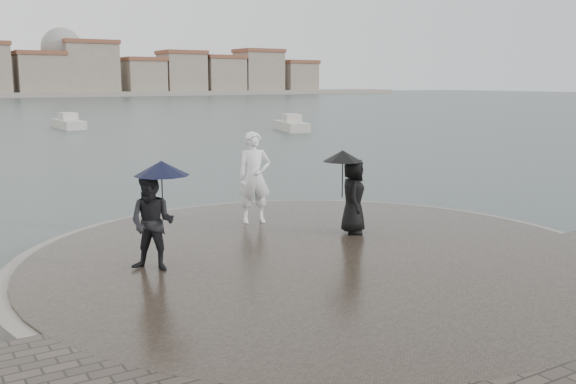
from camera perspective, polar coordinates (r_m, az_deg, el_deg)
ground at (r=10.86m, az=13.61°, el=-11.30°), size 400.00×400.00×0.00m
kerb_ring at (r=13.36m, az=2.93°, el=-6.28°), size 12.50×12.50×0.32m
quay_tip at (r=13.35m, az=2.93°, el=-6.19°), size 11.90×11.90×0.36m
statue at (r=15.97m, az=-3.01°, el=1.31°), size 0.95×0.76×2.28m
visitor_left at (r=12.19m, az=-11.79°, el=-1.64°), size 1.33×1.17×2.04m
visitor_right at (r=14.85m, az=5.63°, el=0.39°), size 1.19×1.08×1.95m
boats at (r=52.79m, az=-9.83°, el=5.91°), size 16.88×17.30×1.50m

